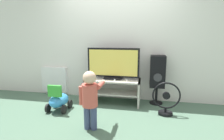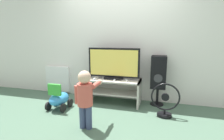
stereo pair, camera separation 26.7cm
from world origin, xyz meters
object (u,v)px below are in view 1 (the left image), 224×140
Objects in this scene: speaker_tower at (157,72)px; ride_on_toy at (59,100)px; floor_fan at (166,100)px; radiator at (54,80)px; remote_primary at (126,80)px; game_console at (95,79)px; remote_secondary at (115,80)px; child at (90,95)px; television at (113,64)px.

ride_on_toy is at bearing -158.43° from speaker_tower.
floor_fan is at bearing 6.14° from ride_on_toy.
speaker_tower is 2.39m from radiator.
remote_primary is at bearing -11.09° from radiator.
game_console is 1.19m from radiator.
remote_secondary is 1.01m from child.
remote_secondary is 0.26× the size of ride_on_toy.
speaker_tower is 1.51× the size of radiator.
television is 1.24m from floor_fan.
ride_on_toy is at bearing 146.68° from child.
speaker_tower is 0.66m from floor_fan.
floor_fan is at bearing -14.95° from remote_secondary.
child is 1.01m from ride_on_toy.
ride_on_toy is at bearing -173.86° from floor_fan.
child is at bearing -111.98° from remote_primary.
floor_fan is 1.14× the size of ride_on_toy.
remote_primary is at bearing 68.02° from child.
ride_on_toy is (-1.95, -0.21, -0.07)m from floor_fan.
speaker_tower is (0.89, 0.11, -0.16)m from television.
radiator is (-2.50, 0.64, 0.09)m from floor_fan.
child reaches higher than radiator.
ride_on_toy is 1.02m from radiator.
game_console is 0.33× the size of ride_on_toy.
television reaches higher than remote_secondary.
television reaches higher than game_console.
remote_secondary is at bearing -67.89° from television.
game_console reaches higher than remote_primary.
floor_fan is (0.14, -0.51, -0.39)m from speaker_tower.
child is 0.89× the size of speaker_tower.
remote_secondary is 1.04m from floor_fan.
remote_primary is 0.23× the size of floor_fan.
remote_primary is at bearing 1.11° from game_console.
television is 1.56m from radiator.
speaker_tower reaches higher than radiator.
remote_primary is 1.80m from radiator.
child is 1.50× the size of floor_fan.
television is 8.00× the size of remote_secondary.
speaker_tower is (1.02, 1.24, 0.13)m from child.
child is (-0.41, -1.03, 0.01)m from remote_primary.
ride_on_toy is (-0.98, -0.47, -0.32)m from remote_secondary.
radiator reaches higher than game_console.
game_console is at bearing -169.62° from speaker_tower.
remote_secondary is (0.41, -0.02, -0.01)m from game_console.
television is 1.79× the size of floor_fan.
game_console is 0.20× the size of child.
television is at bearing -173.30° from speaker_tower.
remote_primary is at bearing -20.87° from television.
remote_secondary is at bearing -163.53° from speaker_tower.
remote_primary is 0.26× the size of ride_on_toy.
remote_primary is 0.13× the size of speaker_tower.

